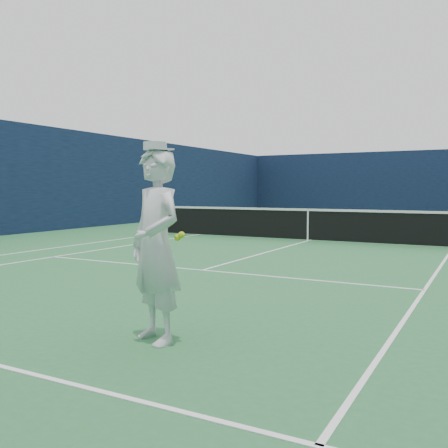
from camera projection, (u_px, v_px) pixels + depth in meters
name	position (u px, v px, depth m)	size (l,w,h in m)	color
ground	(308.00, 241.00, 15.50)	(80.00, 80.00, 0.00)	#276737
court_markings	(308.00, 241.00, 15.50)	(11.03, 23.83, 0.01)	white
windscreen_fence	(308.00, 176.00, 15.36)	(20.12, 36.12, 4.00)	#0D1833
tennis_net	(308.00, 223.00, 15.46)	(12.88, 0.09, 1.07)	#141E4C
tennis_player	(156.00, 245.00, 5.20)	(0.87, 0.77, 2.09)	white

